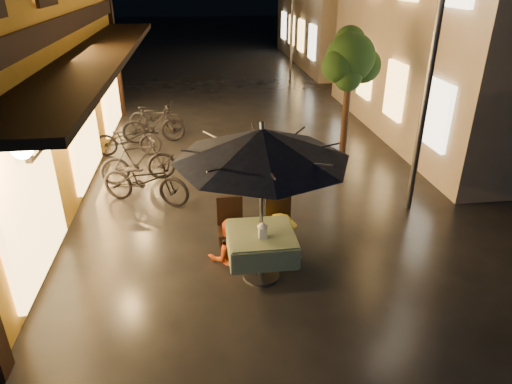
{
  "coord_description": "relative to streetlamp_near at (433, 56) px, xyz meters",
  "views": [
    {
      "loc": [
        -1.03,
        -5.56,
        4.23
      ],
      "look_at": [
        -0.21,
        0.73,
        1.15
      ],
      "focal_mm": 32.0,
      "sensor_mm": 36.0,
      "label": 1
    }
  ],
  "objects": [
    {
      "name": "ground",
      "position": [
        -3.0,
        -2.0,
        -2.92
      ],
      "size": [
        90.0,
        90.0,
        0.0
      ],
      "primitive_type": "plane",
      "color": "black",
      "rests_on": "ground"
    },
    {
      "name": "street_tree",
      "position": [
        -0.59,
        2.51,
        -0.5
      ],
      "size": [
        1.43,
        1.2,
        3.15
      ],
      "color": "black",
      "rests_on": "ground"
    },
    {
      "name": "streetlamp_near",
      "position": [
        0.0,
        0.0,
        0.0
      ],
      "size": [
        0.36,
        0.36,
        4.23
      ],
      "color": "#59595E",
      "rests_on": "ground"
    },
    {
      "name": "streetlamp_far",
      "position": [
        0.0,
        12.0,
        0.0
      ],
      "size": [
        0.36,
        0.36,
        4.23
      ],
      "color": "#59595E",
      "rests_on": "ground"
    },
    {
      "name": "cafe_table",
      "position": [
        -3.21,
        -1.87,
        -2.33
      ],
      "size": [
        0.99,
        0.99,
        0.78
      ],
      "color": "#59595E",
      "rests_on": "ground"
    },
    {
      "name": "patio_umbrella",
      "position": [
        -3.21,
        -1.87,
        -0.77
      ],
      "size": [
        2.46,
        2.46,
        2.46
      ],
      "color": "#59595E",
      "rests_on": "ground"
    },
    {
      "name": "cafe_chair_left",
      "position": [
        -3.61,
        -1.14,
        -2.38
      ],
      "size": [
        0.42,
        0.42,
        0.97
      ],
      "color": "black",
      "rests_on": "ground"
    },
    {
      "name": "cafe_chair_right",
      "position": [
        -2.81,
        -1.14,
        -2.38
      ],
      "size": [
        0.42,
        0.42,
        0.97
      ],
      "color": "black",
      "rests_on": "ground"
    },
    {
      "name": "table_lantern",
      "position": [
        -3.21,
        -2.01,
        -2.0
      ],
      "size": [
        0.16,
        0.16,
        0.25
      ],
      "color": "white",
      "rests_on": "cafe_table"
    },
    {
      "name": "person_orange",
      "position": [
        -3.67,
        -1.32,
        -2.23
      ],
      "size": [
        0.72,
        0.59,
        1.37
      ],
      "primitive_type": "imported",
      "rotation": [
        0.0,
        0.0,
        3.26
      ],
      "color": "#E24E16",
      "rests_on": "ground"
    },
    {
      "name": "person_yellow",
      "position": [
        -2.83,
        -1.33,
        -2.2
      ],
      "size": [
        1.02,
        0.7,
        1.44
      ],
      "primitive_type": "imported",
      "rotation": [
        0.0,
        0.0,
        2.95
      ],
      "color": "yellow",
      "rests_on": "ground"
    },
    {
      "name": "bicycle_0",
      "position": [
        -5.15,
        0.89,
        -2.43
      ],
      "size": [
        1.98,
        1.34,
        0.98
      ],
      "primitive_type": "imported",
      "rotation": [
        0.0,
        0.0,
        1.17
      ],
      "color": "black",
      "rests_on": "ground"
    },
    {
      "name": "bicycle_1",
      "position": [
        -5.4,
        1.92,
        -2.43
      ],
      "size": [
        1.69,
        0.77,
        0.98
      ],
      "primitive_type": "imported",
      "rotation": [
        0.0,
        0.0,
        1.77
      ],
      "color": "black",
      "rests_on": "ground"
    },
    {
      "name": "bicycle_2",
      "position": [
        -5.82,
        3.64,
        -2.48
      ],
      "size": [
        1.68,
        0.65,
        0.87
      ],
      "primitive_type": "imported",
      "rotation": [
        0.0,
        0.0,
        1.53
      ],
      "color": "black",
      "rests_on": "ground"
    },
    {
      "name": "bicycle_3",
      "position": [
        -5.25,
        4.53,
        -2.41
      ],
      "size": [
        1.7,
        0.57,
        1.01
      ],
      "primitive_type": "imported",
      "rotation": [
        0.0,
        0.0,
        1.63
      ],
      "color": "black",
      "rests_on": "ground"
    },
    {
      "name": "bicycle_4",
      "position": [
        -5.25,
        5.55,
        -2.49
      ],
      "size": [
        1.71,
        0.97,
        0.85
      ],
      "primitive_type": "imported",
      "rotation": [
        0.0,
        0.0,
        1.3
      ],
      "color": "black",
      "rests_on": "ground"
    }
  ]
}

